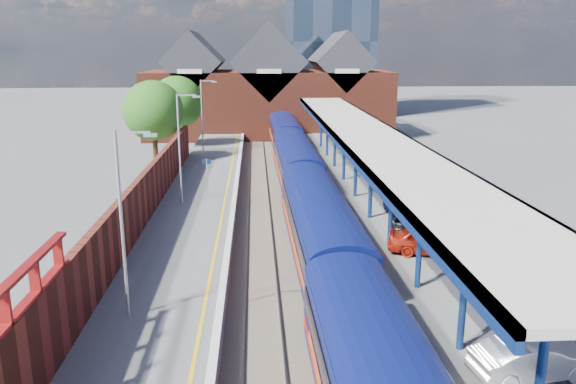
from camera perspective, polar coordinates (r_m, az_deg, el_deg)
name	(u,v)px	position (r m, az deg, el deg)	size (l,w,h in m)	color
ground	(277,187)	(44.77, -1.11, 0.54)	(240.00, 240.00, 0.00)	#5B5B5E
ballast_bed	(284,224)	(35.14, -0.46, -3.30)	(6.00, 76.00, 0.06)	#473D33
rails	(284,223)	(35.11, -0.46, -3.16)	(4.51, 76.00, 0.14)	slate
left_platform	(195,219)	(35.16, -9.45, -2.69)	(5.00, 76.00, 1.00)	#565659
right_platform	(379,216)	(35.79, 9.19, -2.37)	(6.00, 76.00, 1.00)	#565659
coping_left	(233,210)	(34.84, -5.64, -1.82)	(0.30, 76.00, 0.05)	silver
coping_right	(334,208)	(35.14, 4.68, -1.65)	(0.30, 76.00, 0.05)	silver
yellow_line	(223,210)	(34.87, -6.63, -1.86)	(0.14, 76.00, 0.01)	yellow
train	(305,184)	(36.58, 1.72, 0.80)	(3.01, 65.93, 3.45)	#0B1353
canopy	(367,136)	(36.52, 8.04, 5.65)	(4.50, 52.00, 4.48)	navy
lamp_post_b	(125,214)	(20.79, -16.23, -2.13)	(1.48, 0.18, 7.00)	#A5A8AA
lamp_post_c	(181,142)	(36.20, -10.79, 5.05)	(1.48, 0.18, 7.00)	#A5A8AA
lamp_post_d	(203,113)	(51.97, -8.59, 7.90)	(1.48, 0.18, 7.00)	#A5A8AA
platform_sign	(207,170)	(38.43, -8.24, 2.19)	(0.55, 0.08, 2.50)	#A5A8AA
brick_wall	(127,220)	(28.93, -16.04, -2.76)	(0.35, 50.00, 3.86)	maroon
station_building	(268,92)	(71.65, -2.04, 10.15)	(30.00, 12.12, 13.78)	maroon
tree_near	(155,112)	(50.38, -13.38, 7.89)	(5.20, 5.20, 8.10)	#382314
tree_far	(179,103)	(58.10, -11.06, 8.82)	(5.20, 5.20, 8.10)	#382314
parked_car_red	(432,240)	(28.11, 14.38, -4.75)	(1.66, 4.13, 1.41)	#AB1E0E
parked_car_silver	(533,358)	(19.14, 23.60, -15.22)	(1.32, 3.78, 1.25)	silver
parked_car_dark	(431,226)	(30.60, 14.37, -3.40)	(1.66, 4.09, 1.19)	black
parked_car_blue	(416,202)	(35.24, 12.83, -1.04)	(1.83, 3.98, 1.11)	navy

